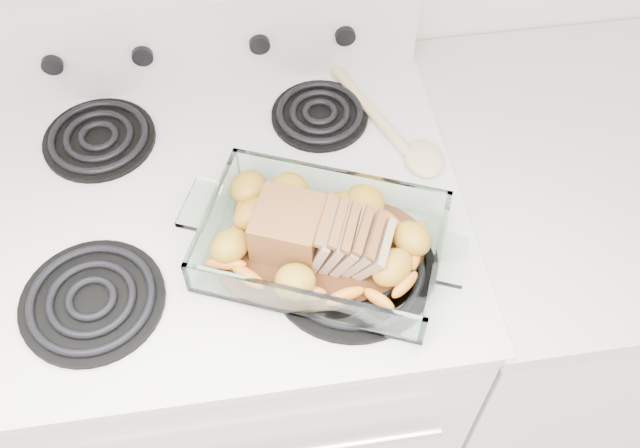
{
  "coord_description": "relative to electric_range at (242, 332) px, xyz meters",
  "views": [
    {
      "loc": [
        0.06,
        0.94,
        1.84
      ],
      "look_at": [
        0.15,
        1.54,
        0.99
      ],
      "focal_mm": 40.0,
      "sensor_mm": 36.0,
      "label": 1
    }
  ],
  "objects": [
    {
      "name": "roast_vegetables",
      "position": [
        0.15,
        -0.09,
        0.49
      ],
      "size": [
        0.37,
        0.2,
        0.05
      ],
      "rotation": [
        0.0,
        0.0,
        0.09
      ],
      "color": "orange",
      "rests_on": "baking_dish"
    },
    {
      "name": "electric_range",
      "position": [
        0.0,
        0.0,
        0.0
      ],
      "size": [
        0.78,
        0.7,
        1.12
      ],
      "color": "silver",
      "rests_on": "ground"
    },
    {
      "name": "baking_dish",
      "position": [
        0.15,
        -0.13,
        0.48
      ],
      "size": [
        0.34,
        0.23,
        0.07
      ],
      "rotation": [
        0.0,
        0.0,
        -0.4
      ],
      "color": "silver",
      "rests_on": "electric_range"
    },
    {
      "name": "pork_roast",
      "position": [
        0.13,
        -0.13,
        0.51
      ],
      "size": [
        0.2,
        0.1,
        0.08
      ],
      "rotation": [
        0.0,
        0.0,
        -0.24
      ],
      "color": "#946236",
      "rests_on": "baking_dish"
    },
    {
      "name": "counter_right",
      "position": [
        0.66,
        -0.0,
        -0.02
      ],
      "size": [
        0.58,
        0.68,
        0.93
      ],
      "color": "silver",
      "rests_on": "ground"
    },
    {
      "name": "wooden_spoon",
      "position": [
        0.32,
        0.08,
        0.46
      ],
      "size": [
        0.15,
        0.28,
        0.02
      ],
      "rotation": [
        0.0,
        0.0,
        0.38
      ],
      "color": "#E7BD84",
      "rests_on": "electric_range"
    }
  ]
}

